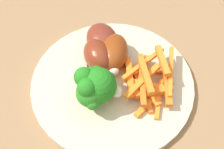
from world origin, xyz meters
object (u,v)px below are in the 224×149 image
Objects in this scene: chicken_drumstick_far at (113,54)px; chicken_drumstick_near at (103,41)px; broccoli_floret_front at (95,83)px; dinner_plate at (112,83)px; broccoli_floret_back at (103,82)px; carrot_fries_pile at (148,81)px; dining_table at (100,117)px; broccoli_floret_middle at (90,92)px; chicken_drumstick_extra at (99,58)px.

chicken_drumstick_near is at bearing -172.92° from chicken_drumstick_far.
broccoli_floret_front is at bearing -43.93° from chicken_drumstick_far.
dinner_plate is 0.05m from broccoli_floret_back.
dining_table is at bearing -111.03° from carrot_fries_pile.
broccoli_floret_back is at bearing 12.91° from dining_table.
broccoli_floret_front reaches higher than chicken_drumstick_far.
broccoli_floret_middle is 1.09× the size of broccoli_floret_back.
chicken_drumstick_extra is (-0.06, 0.02, -0.01)m from broccoli_floret_back.
broccoli_floret_back reaches higher than chicken_drumstick_near.
broccoli_floret_back is 0.11m from chicken_drumstick_near.
dinner_plate is (-0.00, 0.03, 0.11)m from dining_table.
dinner_plate is 0.05m from chicken_drumstick_extra.
broccoli_floret_front is at bearing -78.64° from broccoli_floret_back.
dining_table is 0.16m from broccoli_floret_middle.
chicken_drumstick_far reaches higher than dining_table.
dinner_plate is at bearing -10.00° from chicken_drumstick_near.
dinner_plate is at bearing 128.09° from broccoli_floret_back.
broccoli_floret_middle reaches higher than dinner_plate.
carrot_fries_pile is 1.03× the size of chicken_drumstick_near.
carrot_fries_pile is at bearing 19.52° from chicken_drumstick_near.
broccoli_floret_back is (-0.00, 0.01, -0.01)m from broccoli_floret_front.
dinner_plate is 2.21× the size of chicken_drumstick_far.
broccoli_floret_front is (0.02, -0.01, 0.16)m from dining_table.
dining_table is 7.53× the size of carrot_fries_pile.
broccoli_floret_front reaches higher than dinner_plate.
dinner_plate is 2.32× the size of chicken_drumstick_near.
carrot_fries_pile is 0.12m from chicken_drumstick_near.
broccoli_floret_middle is 0.48× the size of chicken_drumstick_far.
dining_table is at bearing -26.10° from chicken_drumstick_extra.
broccoli_floret_middle is 0.51× the size of chicken_drumstick_near.
dining_table is 3.35× the size of dinner_plate.
dinner_plate is at bearing 93.39° from dining_table.
chicken_drumstick_extra is (-0.07, -0.06, 0.01)m from carrot_fries_pile.
broccoli_floret_front is 0.58× the size of chicken_drumstick_near.
chicken_drumstick_extra is (-0.06, 0.03, -0.02)m from broccoli_floret_front.
chicken_drumstick_extra reaches higher than dining_table.
dinner_plate is 4.59× the size of broccoli_floret_middle.
broccoli_floret_middle is 0.08m from chicken_drumstick_extra.
broccoli_floret_back is 0.46× the size of chicken_drumstick_extra.
dining_table is at bearing -27.96° from chicken_drumstick_near.
broccoli_floret_back is 0.47× the size of chicken_drumstick_near.
broccoli_floret_front is at bearing 127.93° from broccoli_floret_middle.
chicken_drumstick_near is at bearing 158.50° from broccoli_floret_back.
dining_table is at bearing 143.09° from broccoli_floret_middle.
chicken_drumstick_near is (-0.11, 0.07, -0.02)m from broccoli_floret_middle.
carrot_fries_pile is (0.03, 0.08, 0.13)m from dining_table.
chicken_drumstick_extra reaches higher than dinner_plate.
chicken_drumstick_far reaches higher than dinner_plate.
broccoli_floret_front is 1.25× the size of broccoli_floret_back.
chicken_drumstick_near is 0.95× the size of chicken_drumstick_far.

